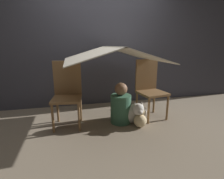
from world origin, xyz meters
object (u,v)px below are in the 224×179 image
(chair_left, at_px, (67,92))
(person_front, at_px, (121,106))
(dog, at_px, (135,112))
(chair_right, at_px, (150,87))

(chair_left, bearing_deg, person_front, -2.92)
(dog, bearing_deg, chair_right, 34.67)
(chair_right, relative_size, person_front, 1.50)
(dog, bearing_deg, chair_left, 166.79)
(chair_left, distance_m, person_front, 0.87)
(chair_left, xyz_separation_m, chair_right, (1.37, -0.00, 0.00))
(chair_right, distance_m, dog, 0.55)
(chair_right, bearing_deg, person_front, -174.67)
(chair_left, relative_size, dog, 2.31)
(chair_left, height_order, person_front, chair_left)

